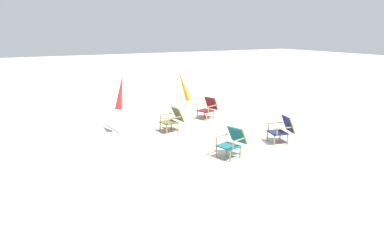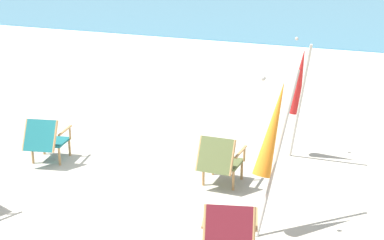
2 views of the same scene
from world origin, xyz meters
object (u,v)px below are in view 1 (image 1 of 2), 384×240
(beach_chair_front_left, at_px, (282,129))
(beach_chair_mid_center, at_px, (173,119))
(beach_chair_far_center, at_px, (208,107))
(beach_chair_back_right, at_px, (233,141))
(umbrella_furled_red, at_px, (121,93))
(umbrella_furled_orange, at_px, (183,86))

(beach_chair_front_left, distance_m, beach_chair_mid_center, 3.59)
(beach_chair_front_left, bearing_deg, beach_chair_far_center, 7.02)
(beach_chair_front_left, relative_size, beach_chair_far_center, 0.96)
(beach_chair_front_left, xyz_separation_m, beach_chair_back_right, (-0.25, 2.01, -0.01))
(beach_chair_back_right, bearing_deg, beach_chair_mid_center, 7.68)
(umbrella_furled_red, bearing_deg, beach_chair_far_center, -86.14)
(beach_chair_mid_center, relative_size, beach_chair_back_right, 0.91)
(umbrella_furled_orange, distance_m, umbrella_furled_red, 2.52)
(beach_chair_front_left, height_order, beach_chair_far_center, beach_chair_front_left)
(beach_chair_back_right, bearing_deg, beach_chair_front_left, -82.93)
(beach_chair_front_left, relative_size, umbrella_furled_orange, 0.41)
(beach_chair_front_left, xyz_separation_m, beach_chair_far_center, (3.63, 0.45, -0.00))
(beach_chair_mid_center, relative_size, umbrella_furled_orange, 0.40)
(beach_chair_mid_center, relative_size, beach_chair_far_center, 0.93)
(beach_chair_front_left, bearing_deg, umbrella_furled_red, 49.34)
(beach_chair_back_right, relative_size, beach_chair_far_center, 1.03)
(beach_chair_front_left, distance_m, umbrella_furled_orange, 4.12)
(umbrella_furled_orange, xyz_separation_m, umbrella_furled_red, (-0.36, 2.49, 0.02))
(beach_chair_front_left, xyz_separation_m, umbrella_furled_red, (3.39, 3.95, 0.91))
(beach_chair_mid_center, bearing_deg, beach_chair_back_right, -172.32)
(beach_chair_mid_center, height_order, umbrella_furled_orange, umbrella_furled_orange)
(beach_chair_far_center, bearing_deg, beach_chair_front_left, -172.98)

